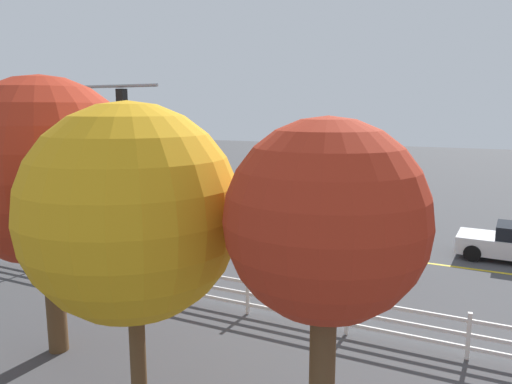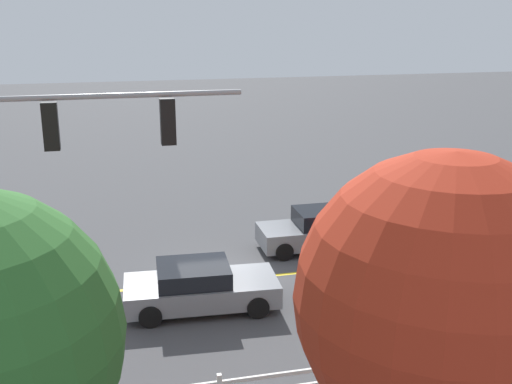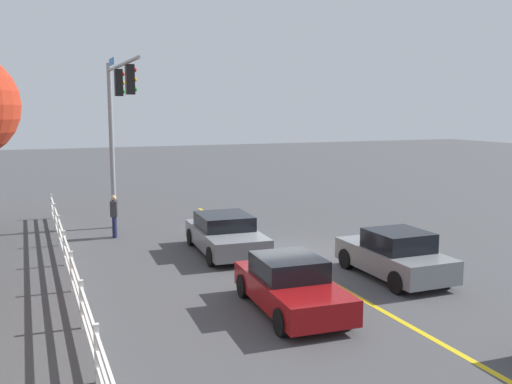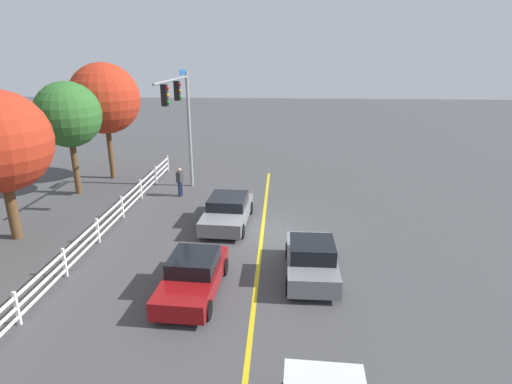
# 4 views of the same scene
# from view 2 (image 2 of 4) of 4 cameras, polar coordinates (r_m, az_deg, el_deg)

# --- Properties ---
(ground_plane) EXTENTS (120.00, 120.00, 0.00)m
(ground_plane) POSITION_cam_2_polar(r_m,az_deg,el_deg) (20.46, -3.21, -8.01)
(ground_plane) COLOR #444447
(lane_center_stripe) EXTENTS (28.00, 0.16, 0.01)m
(lane_center_stripe) POSITION_cam_2_polar(r_m,az_deg,el_deg) (21.47, 7.42, -6.92)
(lane_center_stripe) COLOR gold
(lane_center_stripe) RESTS_ON ground_plane
(signal_assembly) EXTENTS (6.59, 0.38, 7.05)m
(signal_assembly) POSITION_cam_2_polar(r_m,az_deg,el_deg) (14.19, -20.11, 1.11)
(signal_assembly) COLOR gray
(signal_assembly) RESTS_ON ground_plane
(car_0) EXTENTS (3.96, 1.89, 1.47)m
(car_0) POSITION_cam_2_polar(r_m,az_deg,el_deg) (22.91, 5.36, -3.50)
(car_0) COLOR slate
(car_0) RESTS_ON ground_plane
(car_1) EXTENTS (4.09, 2.12, 1.41)m
(car_1) POSITION_cam_2_polar(r_m,az_deg,el_deg) (26.16, 21.46, -2.11)
(car_1) COLOR silver
(car_1) RESTS_ON ground_plane
(car_2) EXTENTS (4.50, 2.24, 1.35)m
(car_2) POSITION_cam_2_polar(r_m,az_deg,el_deg) (18.50, -5.13, -8.53)
(car_2) COLOR slate
(car_2) RESTS_ON ground_plane
(car_3) EXTENTS (4.17, 2.02, 1.36)m
(car_3) POSITION_cam_2_polar(r_m,az_deg,el_deg) (19.89, 13.00, -7.11)
(car_3) COLOR maroon
(car_3) RESTS_ON ground_plane
(pedestrian) EXTENTS (0.46, 0.36, 1.69)m
(pedestrian) POSITION_cam_2_polar(r_m,az_deg,el_deg) (15.40, -18.29, -13.66)
(pedestrian) COLOR #191E3F
(pedestrian) RESTS_ON ground_plane
(white_rail_fence) EXTENTS (26.10, 0.10, 1.15)m
(white_rail_fence) POSITION_cam_2_polar(r_m,az_deg,el_deg) (15.07, 13.75, -15.40)
(white_rail_fence) COLOR white
(white_rail_fence) RESTS_ON ground_plane
(tree_4) EXTENTS (4.31, 4.31, 6.56)m
(tree_4) POSITION_cam_2_polar(r_m,az_deg,el_deg) (9.53, 16.55, -9.33)
(tree_4) COLOR brown
(tree_4) RESTS_ON ground_plane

